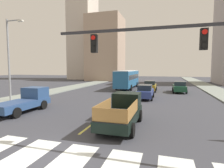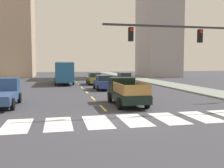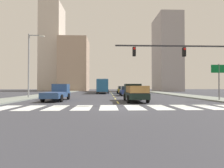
{
  "view_description": "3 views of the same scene",
  "coord_description": "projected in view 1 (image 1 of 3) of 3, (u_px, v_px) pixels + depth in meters",
  "views": [
    {
      "loc": [
        4.59,
        -6.11,
        3.7
      ],
      "look_at": [
        -1.99,
        16.12,
        1.69
      ],
      "focal_mm": 29.01,
      "sensor_mm": 36.0,
      "label": 1
    },
    {
      "loc": [
        -3.05,
        -12.96,
        3.09
      ],
      "look_at": [
        1.23,
        6.68,
        1.44
      ],
      "focal_mm": 40.36,
      "sensor_mm": 36.0,
      "label": 2
    },
    {
      "loc": [
        -1.17,
        -12.51,
        1.67
      ],
      "look_at": [
        -0.26,
        14.24,
        2.06
      ],
      "focal_mm": 25.45,
      "sensor_mm": 36.0,
      "label": 3
    }
  ],
  "objects": [
    {
      "name": "lane_dash_5",
      "position": [
        141.0,
        87.0,
        35.16
      ],
      "size": [
        0.16,
        2.4,
        0.01
      ],
      "primitive_type": "cube",
      "color": "#DBD056",
      "rests_on": "ground"
    },
    {
      "name": "lane_dash_0",
      "position": [
        88.0,
        128.0,
        11.28
      ],
      "size": [
        0.16,
        2.4,
        0.01
      ],
      "primitive_type": "cube",
      "color": "#DBD056",
      "rests_on": "ground"
    },
    {
      "name": "pickup_stakebed",
      "position": [
        123.0,
        111.0,
        11.83
      ],
      "size": [
        2.18,
        5.2,
        1.96
      ],
      "rotation": [
        0.0,
        0.0,
        -0.04
      ],
      "color": "black",
      "rests_on": "ground"
    },
    {
      "name": "crosswalk_stripe_5",
      "position": [
        69.0,
        162.0,
        7.17
      ],
      "size": [
        1.37,
        3.14,
        0.01
      ],
      "primitive_type": "cube",
      "color": "silver",
      "rests_on": "ground"
    },
    {
      "name": "pickup_dark",
      "position": [
        26.0,
        101.0,
        15.65
      ],
      "size": [
        2.18,
        5.2,
        1.96
      ],
      "rotation": [
        0.0,
        0.0,
        0.01
      ],
      "color": "navy",
      "rests_on": "ground"
    },
    {
      "name": "streetlight_left",
      "position": [
        10.0,
        57.0,
        19.82
      ],
      "size": [
        2.2,
        0.28,
        9.0
      ],
      "color": "gray",
      "rests_on": "ground"
    },
    {
      "name": "lane_dash_6",
      "position": [
        144.0,
        85.0,
        39.94
      ],
      "size": [
        0.16,
        2.4,
        0.01
      ],
      "primitive_type": "cube",
      "color": "#DBD056",
      "rests_on": "ground"
    },
    {
      "name": "crosswalk_stripe_4",
      "position": [
        27.0,
        155.0,
        7.74
      ],
      "size": [
        1.37,
        3.14,
        0.01
      ],
      "primitive_type": "cube",
      "color": "silver",
      "rests_on": "ground"
    },
    {
      "name": "sedan_far",
      "position": [
        179.0,
        87.0,
        27.76
      ],
      "size": [
        2.02,
        4.4,
        1.72
      ],
      "rotation": [
        0.0,
        0.0,
        0.03
      ],
      "color": "#194831",
      "rests_on": "ground"
    },
    {
      "name": "lane_dash_4",
      "position": [
        137.0,
        90.0,
        30.38
      ],
      "size": [
        0.16,
        2.4,
        0.01
      ],
      "primitive_type": "cube",
      "color": "#DBD056",
      "rests_on": "ground"
    },
    {
      "name": "block_mid_left",
      "position": [
        83.0,
        29.0,
        62.6
      ],
      "size": [
        7.88,
        9.6,
        34.52
      ],
      "primitive_type": "cube",
      "color": "beige",
      "rests_on": "ground"
    },
    {
      "name": "lane_dash_7",
      "position": [
        146.0,
        83.0,
        44.71
      ],
      "size": [
        0.16,
        2.4,
        0.01
      ],
      "primitive_type": "cube",
      "color": "#DBD056",
      "rests_on": "ground"
    },
    {
      "name": "lane_dash_1",
      "position": [
        111.0,
        110.0,
        16.05
      ],
      "size": [
        0.16,
        2.4,
        0.01
      ],
      "primitive_type": "cube",
      "color": "#DBD056",
      "rests_on": "ground"
    },
    {
      "name": "lane_dash_2",
      "position": [
        123.0,
        101.0,
        20.83
      ],
      "size": [
        0.16,
        2.4,
        0.01
      ],
      "primitive_type": "cube",
      "color": "#DBD056",
      "rests_on": "ground"
    },
    {
      "name": "sedan_near_left",
      "position": [
        145.0,
        92.0,
        22.04
      ],
      "size": [
        2.02,
        4.4,
        1.72
      ],
      "rotation": [
        0.0,
        0.0,
        -0.0
      ],
      "color": "navy",
      "rests_on": "ground"
    },
    {
      "name": "sidewalk_left",
      "position": [
        50.0,
        92.0,
        28.21
      ],
      "size": [
        3.9,
        110.0,
        0.15
      ],
      "primitive_type": "cube",
      "color": "gray",
      "rests_on": "ground"
    },
    {
      "name": "ground_plane",
      "position": [
        48.0,
        158.0,
        7.46
      ],
      "size": [
        160.0,
        160.0,
        0.0
      ],
      "primitive_type": "plane",
      "color": "#3A3C43"
    },
    {
      "name": "sedan_near_right",
      "position": [
        150.0,
        86.0,
        29.24
      ],
      "size": [
        2.02,
        4.4,
        1.72
      ],
      "rotation": [
        0.0,
        0.0,
        -0.04
      ],
      "color": "olive",
      "rests_on": "ground"
    },
    {
      "name": "block_mid_right",
      "position": [
        106.0,
        49.0,
        55.61
      ],
      "size": [
        10.16,
        9.94,
        19.34
      ],
      "primitive_type": "cube",
      "color": "tan",
      "rests_on": "ground"
    },
    {
      "name": "city_bus",
      "position": [
        127.0,
        78.0,
        33.0
      ],
      "size": [
        2.72,
        10.8,
        3.32
      ],
      "rotation": [
        0.0,
        0.0,
        -0.04
      ],
      "color": "#245E91",
      "rests_on": "ground"
    },
    {
      "name": "lane_dash_3",
      "position": [
        131.0,
        95.0,
        25.61
      ],
      "size": [
        0.16,
        2.4,
        0.01
      ],
      "primitive_type": "cube",
      "color": "#DBD056",
      "rests_on": "ground"
    }
  ]
}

